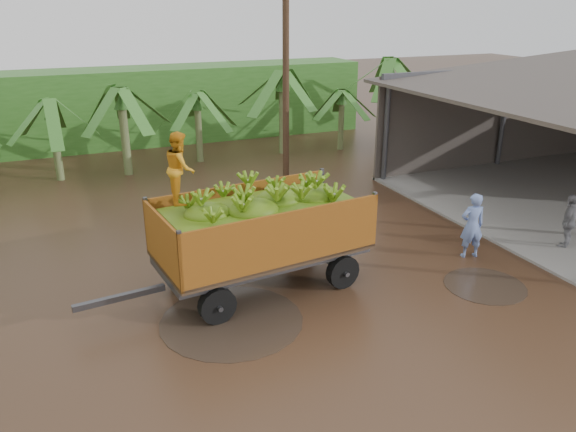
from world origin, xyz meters
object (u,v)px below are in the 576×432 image
(man_blue, at_px, (472,225))
(man_grey, at_px, (569,222))
(utility_pole, at_px, (286,69))
(banana_trailer, at_px, (261,229))

(man_blue, height_order, man_grey, man_blue)
(man_grey, relative_size, utility_pole, 0.19)
(banana_trailer, bearing_deg, utility_pole, 56.46)
(man_grey, xyz_separation_m, utility_pole, (-4.93, 8.80, 3.49))
(banana_trailer, xyz_separation_m, man_blue, (5.85, -0.63, -0.59))
(banana_trailer, distance_m, utility_pole, 8.90)
(utility_pole, bearing_deg, man_blue, -75.96)
(banana_trailer, height_order, man_blue, banana_trailer)
(man_blue, bearing_deg, banana_trailer, 7.66)
(man_blue, height_order, utility_pole, utility_pole)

